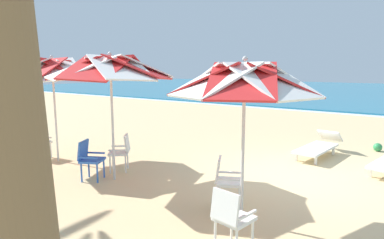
{
  "coord_description": "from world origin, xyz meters",
  "views": [
    {
      "loc": [
        2.19,
        -6.91,
        2.41
      ],
      "look_at": [
        -2.91,
        0.41,
        1.0
      ],
      "focal_mm": 30.86,
      "sensor_mm": 36.0,
      "label": 1
    }
  ],
  "objects_px": {
    "plastic_chair_1": "(231,216)",
    "plastic_chair_3": "(89,157)",
    "beach_umbrella_0": "(245,80)",
    "sun_lounger_1": "(319,146)",
    "plastic_chair_2": "(122,150)",
    "beach_umbrella_2": "(52,70)",
    "beach_ball": "(378,147)",
    "plastic_chair_0": "(226,179)",
    "plastic_chair_4": "(39,140)",
    "beach_umbrella_1": "(110,69)"
  },
  "relations": [
    {
      "from": "plastic_chair_1",
      "to": "plastic_chair_3",
      "type": "bearing_deg",
      "value": 168.87
    },
    {
      "from": "beach_umbrella_0",
      "to": "sun_lounger_1",
      "type": "height_order",
      "value": "beach_umbrella_0"
    },
    {
      "from": "plastic_chair_2",
      "to": "beach_umbrella_2",
      "type": "bearing_deg",
      "value": -169.42
    },
    {
      "from": "beach_ball",
      "to": "beach_umbrella_0",
      "type": "bearing_deg",
      "value": -101.42
    },
    {
      "from": "plastic_chair_0",
      "to": "plastic_chair_4",
      "type": "height_order",
      "value": "same"
    },
    {
      "from": "sun_lounger_1",
      "to": "plastic_chair_2",
      "type": "bearing_deg",
      "value": -130.76
    },
    {
      "from": "beach_umbrella_0",
      "to": "plastic_chair_4",
      "type": "height_order",
      "value": "beach_umbrella_0"
    },
    {
      "from": "beach_umbrella_1",
      "to": "plastic_chair_3",
      "type": "height_order",
      "value": "beach_umbrella_1"
    },
    {
      "from": "plastic_chair_2",
      "to": "plastic_chair_4",
      "type": "bearing_deg",
      "value": -169.42
    },
    {
      "from": "beach_umbrella_0",
      "to": "plastic_chair_2",
      "type": "height_order",
      "value": "beach_umbrella_0"
    },
    {
      "from": "plastic_chair_2",
      "to": "plastic_chair_4",
      "type": "distance_m",
      "value": 2.69
    },
    {
      "from": "plastic_chair_4",
      "to": "sun_lounger_1",
      "type": "xyz_separation_m",
      "value": [
        6.1,
        4.5,
        -0.22
      ]
    },
    {
      "from": "beach_umbrella_0",
      "to": "plastic_chair_2",
      "type": "bearing_deg",
      "value": 167.99
    },
    {
      "from": "plastic_chair_3",
      "to": "sun_lounger_1",
      "type": "bearing_deg",
      "value": 53.61
    },
    {
      "from": "beach_umbrella_2",
      "to": "plastic_chair_4",
      "type": "xyz_separation_m",
      "value": [
        -0.66,
        -0.12,
        -1.85
      ]
    },
    {
      "from": "plastic_chair_2",
      "to": "plastic_chair_4",
      "type": "height_order",
      "value": "same"
    },
    {
      "from": "beach_umbrella_1",
      "to": "plastic_chair_2",
      "type": "xyz_separation_m",
      "value": [
        -0.31,
        0.52,
        -1.89
      ]
    },
    {
      "from": "beach_umbrella_0",
      "to": "beach_ball",
      "type": "bearing_deg",
      "value": 78.58
    },
    {
      "from": "plastic_chair_1",
      "to": "beach_umbrella_2",
      "type": "height_order",
      "value": "beach_umbrella_2"
    },
    {
      "from": "plastic_chair_0",
      "to": "beach_ball",
      "type": "bearing_deg",
      "value": 73.26
    },
    {
      "from": "plastic_chair_2",
      "to": "plastic_chair_3",
      "type": "bearing_deg",
      "value": -97.7
    },
    {
      "from": "beach_umbrella_2",
      "to": "beach_umbrella_0",
      "type": "bearing_deg",
      "value": -3.84
    },
    {
      "from": "beach_umbrella_0",
      "to": "beach_ball",
      "type": "relative_size",
      "value": 10.7
    },
    {
      "from": "plastic_chair_2",
      "to": "beach_umbrella_0",
      "type": "bearing_deg",
      "value": -12.01
    },
    {
      "from": "beach_umbrella_1",
      "to": "beach_umbrella_0",
      "type": "bearing_deg",
      "value": -3.93
    },
    {
      "from": "plastic_chair_2",
      "to": "beach_ball",
      "type": "relative_size",
      "value": 3.59
    },
    {
      "from": "beach_umbrella_0",
      "to": "beach_ball",
      "type": "distance_m",
      "value": 6.73
    },
    {
      "from": "plastic_chair_2",
      "to": "sun_lounger_1",
      "type": "bearing_deg",
      "value": 49.24
    },
    {
      "from": "plastic_chair_0",
      "to": "plastic_chair_1",
      "type": "relative_size",
      "value": 1.0
    },
    {
      "from": "plastic_chair_0",
      "to": "beach_umbrella_2",
      "type": "height_order",
      "value": "beach_umbrella_2"
    },
    {
      "from": "beach_umbrella_1",
      "to": "sun_lounger_1",
      "type": "distance_m",
      "value": 5.9
    },
    {
      "from": "plastic_chair_1",
      "to": "beach_umbrella_2",
      "type": "bearing_deg",
      "value": 168.0
    },
    {
      "from": "plastic_chair_4",
      "to": "beach_ball",
      "type": "relative_size",
      "value": 3.59
    },
    {
      "from": "beach_umbrella_0",
      "to": "beach_umbrella_2",
      "type": "height_order",
      "value": "beach_umbrella_2"
    },
    {
      "from": "plastic_chair_2",
      "to": "beach_ball",
      "type": "xyz_separation_m",
      "value": [
        4.73,
        5.53,
        -0.38
      ]
    },
    {
      "from": "plastic_chair_0",
      "to": "beach_ball",
      "type": "xyz_separation_m",
      "value": [
        1.77,
        5.88,
        -0.38
      ]
    },
    {
      "from": "plastic_chair_2",
      "to": "plastic_chair_1",
      "type": "bearing_deg",
      "value": -23.04
    },
    {
      "from": "plastic_chair_1",
      "to": "plastic_chair_4",
      "type": "bearing_deg",
      "value": 170.27
    },
    {
      "from": "plastic_chair_1",
      "to": "beach_umbrella_2",
      "type": "xyz_separation_m",
      "value": [
        -5.72,
        1.22,
        1.85
      ]
    },
    {
      "from": "beach_umbrella_2",
      "to": "sun_lounger_1",
      "type": "relative_size",
      "value": 1.23
    },
    {
      "from": "sun_lounger_1",
      "to": "beach_umbrella_2",
      "type": "bearing_deg",
      "value": -141.19
    },
    {
      "from": "beach_umbrella_1",
      "to": "plastic_chair_1",
      "type": "bearing_deg",
      "value": -17.33
    },
    {
      "from": "plastic_chair_1",
      "to": "beach_umbrella_0",
      "type": "bearing_deg",
      "value": 107.31
    },
    {
      "from": "plastic_chair_3",
      "to": "beach_ball",
      "type": "xyz_separation_m",
      "value": [
        4.85,
        6.36,
        -0.38
      ]
    },
    {
      "from": "plastic_chair_2",
      "to": "beach_ball",
      "type": "bearing_deg",
      "value": 49.42
    },
    {
      "from": "beach_umbrella_1",
      "to": "sun_lounger_1",
      "type": "bearing_deg",
      "value": 55.26
    },
    {
      "from": "plastic_chair_1",
      "to": "plastic_chair_3",
      "type": "height_order",
      "value": "same"
    },
    {
      "from": "beach_umbrella_0",
      "to": "plastic_chair_1",
      "type": "bearing_deg",
      "value": -72.69
    },
    {
      "from": "plastic_chair_3",
      "to": "plastic_chair_4",
      "type": "xyz_separation_m",
      "value": [
        -2.53,
        0.34,
        0.0
      ]
    },
    {
      "from": "beach_umbrella_1",
      "to": "plastic_chair_3",
      "type": "relative_size",
      "value": 3.16
    }
  ]
}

